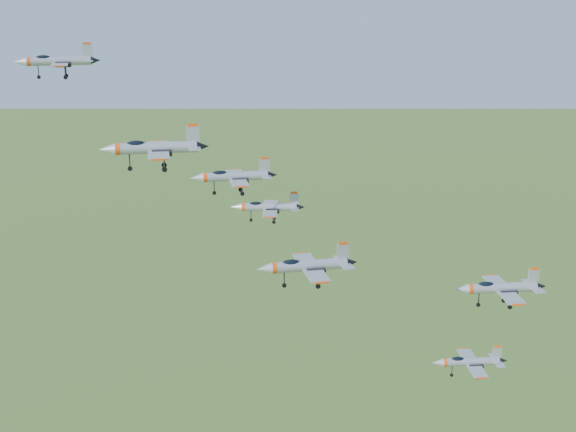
{
  "coord_description": "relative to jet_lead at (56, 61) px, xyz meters",
  "views": [
    {
      "loc": [
        7.96,
        -108.21,
        153.1
      ],
      "look_at": [
        6.58,
        0.47,
        121.17
      ],
      "focal_mm": 50.0,
      "sensor_mm": 36.0,
      "label": 1
    }
  ],
  "objects": [
    {
      "name": "jet_right_low",
      "position": [
        38.02,
        -28.44,
        -22.69
      ],
      "size": [
        13.09,
        11.05,
        3.53
      ],
      "rotation": [
        0.0,
        0.0,
        0.23
      ],
      "color": "#A0A3AC"
    },
    {
      "name": "jet_trail",
      "position": [
        65.35,
        -17.83,
        -29.72
      ],
      "size": [
        13.42,
        11.16,
        3.59
      ],
      "rotation": [
        0.0,
        0.0,
        0.11
      ],
      "color": "#A0A3AC"
    },
    {
      "name": "jet_lead",
      "position": [
        0.0,
        0.0,
        0.0
      ],
      "size": [
        12.78,
        10.78,
        3.44
      ],
      "rotation": [
        0.0,
        0.0,
        0.23
      ],
      "color": "#A0A3AC"
    },
    {
      "name": "jet_left_low",
      "position": [
        32.25,
        -6.71,
        -21.15
      ],
      "size": [
        11.28,
        9.26,
        3.03
      ],
      "rotation": [
        0.0,
        0.0,
        0.01
      ],
      "color": "#A0A3AC"
    },
    {
      "name": "jet_right_high",
      "position": [
        19.47,
        -28.92,
        -7.55
      ],
      "size": [
        13.2,
        11.07,
        3.54
      ],
      "rotation": [
        0.0,
        0.0,
        0.18
      ],
      "color": "#A0A3AC"
    },
    {
      "name": "jet_extra",
      "position": [
        63.6,
        -10.15,
        -45.05
      ],
      "size": [
        12.03,
        9.97,
        3.21
      ],
      "rotation": [
        0.0,
        0.0,
        0.09
      ],
      "color": "#A0A3AC"
    },
    {
      "name": "jet_left_high",
      "position": [
        27.57,
        -11.45,
        -15.26
      ],
      "size": [
        12.64,
        10.61,
        3.39
      ],
      "rotation": [
        0.0,
        0.0,
        0.18
      ],
      "color": "#A0A3AC"
    }
  ]
}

